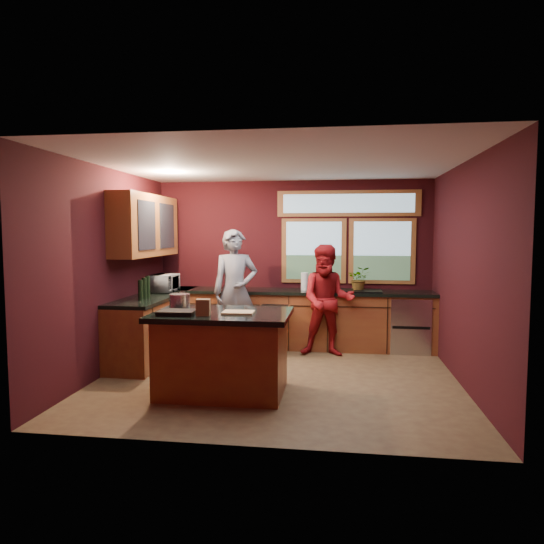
% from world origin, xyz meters
% --- Properties ---
extents(floor, '(4.50, 4.50, 0.00)m').
position_xyz_m(floor, '(0.00, 0.00, 0.00)').
color(floor, brown).
rests_on(floor, ground).
extents(room_shell, '(4.52, 4.02, 2.71)m').
position_xyz_m(room_shell, '(-0.60, 0.32, 1.80)').
color(room_shell, black).
rests_on(room_shell, ground).
extents(back_counter, '(4.50, 0.64, 0.93)m').
position_xyz_m(back_counter, '(0.20, 1.70, 0.46)').
color(back_counter, maroon).
rests_on(back_counter, floor).
extents(left_counter, '(0.64, 2.30, 0.93)m').
position_xyz_m(left_counter, '(-1.95, 0.85, 0.47)').
color(left_counter, maroon).
rests_on(left_counter, floor).
extents(island, '(1.55, 1.05, 0.95)m').
position_xyz_m(island, '(-0.56, -0.65, 0.48)').
color(island, maroon).
rests_on(island, floor).
extents(person_grey, '(0.81, 0.67, 1.90)m').
position_xyz_m(person_grey, '(-0.80, 1.21, 0.95)').
color(person_grey, slate).
rests_on(person_grey, floor).
extents(person_red, '(0.82, 0.64, 1.67)m').
position_xyz_m(person_red, '(0.60, 1.23, 0.84)').
color(person_red, maroon).
rests_on(person_red, floor).
extents(microwave, '(0.34, 0.49, 0.27)m').
position_xyz_m(microwave, '(-1.92, 1.19, 1.07)').
color(microwave, '#999999').
rests_on(microwave, left_counter).
extents(potted_plant, '(0.34, 0.30, 0.38)m').
position_xyz_m(potted_plant, '(1.09, 1.75, 1.12)').
color(potted_plant, '#999999').
rests_on(potted_plant, back_counter).
extents(paper_towel, '(0.12, 0.12, 0.28)m').
position_xyz_m(paper_towel, '(0.22, 1.70, 1.07)').
color(paper_towel, silver).
rests_on(paper_towel, back_counter).
extents(cutting_board, '(0.36, 0.26, 0.02)m').
position_xyz_m(cutting_board, '(-0.36, -0.70, 0.95)').
color(cutting_board, tan).
rests_on(cutting_board, island).
extents(stock_pot, '(0.24, 0.24, 0.18)m').
position_xyz_m(stock_pot, '(-1.11, -0.50, 1.03)').
color(stock_pot, '#B7B7BC').
rests_on(stock_pot, island).
extents(paper_bag, '(0.16, 0.14, 0.18)m').
position_xyz_m(paper_bag, '(-0.71, -0.90, 1.03)').
color(paper_bag, brown).
rests_on(paper_bag, island).
extents(black_tray, '(0.41, 0.30, 0.05)m').
position_xyz_m(black_tray, '(-1.01, -0.90, 0.97)').
color(black_tray, black).
rests_on(black_tray, island).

